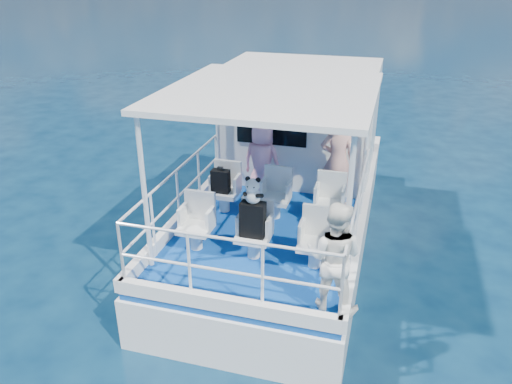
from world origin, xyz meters
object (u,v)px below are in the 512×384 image
passenger_port_fwd (262,162)px  passenger_stbd_aft (334,257)px  backpack_center (253,220)px  panda (253,190)px

passenger_port_fwd → passenger_stbd_aft: passenger_port_fwd is taller
backpack_center → panda: panda is taller
passenger_stbd_aft → panda: size_ratio=3.75×
passenger_port_fwd → panda: (0.39, -1.93, 0.35)m
passenger_port_fwd → backpack_center: bearing=112.7°
passenger_stbd_aft → backpack_center: bearing=-26.0°
passenger_port_fwd → passenger_stbd_aft: bearing=132.2°
passenger_stbd_aft → passenger_port_fwd: bearing=-52.3°
passenger_port_fwd → backpack_center: passenger_port_fwd is taller
passenger_stbd_aft → backpack_center: size_ratio=2.77×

